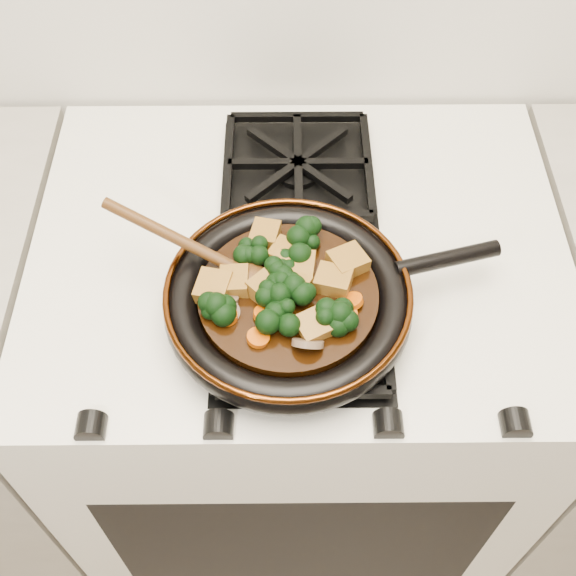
{
  "coord_description": "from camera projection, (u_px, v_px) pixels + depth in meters",
  "views": [
    {
      "loc": [
        -0.02,
        1.04,
        1.69
      ],
      "look_at": [
        -0.02,
        1.56,
        0.97
      ],
      "focal_mm": 45.0,
      "sensor_mm": 36.0,
      "label": 1
    }
  ],
  "objects": [
    {
      "name": "tofu_cube_11",
      "position": [
        334.0,
        281.0,
        0.9
      ],
      "size": [
        0.05,
        0.05,
        0.03
      ],
      "primitive_type": "cube",
      "rotation": [
        0.04,
        0.04,
        2.85
      ],
      "color": "olive",
      "rests_on": "braising_sauce"
    },
    {
      "name": "burner_grate_front",
      "position": [
        301.0,
        322.0,
        0.92
      ],
      "size": [
        0.23,
        0.23,
        0.03
      ],
      "primitive_type": null,
      "color": "black",
      "rests_on": "stove"
    },
    {
      "name": "braising_sauce",
      "position": [
        288.0,
        298.0,
        0.9
      ],
      "size": [
        0.23,
        0.23,
        0.02
      ],
      "primitive_type": "cylinder",
      "color": "black",
      "rests_on": "skillet"
    },
    {
      "name": "broccoli_floret_4",
      "position": [
        308.0,
        236.0,
        0.94
      ],
      "size": [
        0.07,
        0.08,
        0.06
      ],
      "primitive_type": null,
      "rotation": [
        -0.12,
        0.01,
        2.91
      ],
      "color": "black",
      "rests_on": "braising_sauce"
    },
    {
      "name": "tofu_cube_3",
      "position": [
        287.0,
        270.0,
        0.91
      ],
      "size": [
        0.05,
        0.05,
        0.02
      ],
      "primitive_type": "cube",
      "rotation": [
        -0.05,
        0.12,
        2.18
      ],
      "color": "olive",
      "rests_on": "braising_sauce"
    },
    {
      "name": "burner_grate_back",
      "position": [
        298.0,
        168.0,
        1.09
      ],
      "size": [
        0.23,
        0.23,
        0.03
      ],
      "primitive_type": null,
      "color": "black",
      "rests_on": "stove"
    },
    {
      "name": "broccoli_floret_8",
      "position": [
        301.0,
        292.0,
        0.88
      ],
      "size": [
        0.09,
        0.09,
        0.07
      ],
      "primitive_type": null,
      "rotation": [
        -0.06,
        -0.23,
        1.0
      ],
      "color": "black",
      "rests_on": "braising_sauce"
    },
    {
      "name": "tofu_cube_9",
      "position": [
        268.0,
        289.0,
        0.89
      ],
      "size": [
        0.06,
        0.06,
        0.03
      ],
      "primitive_type": "cube",
      "rotation": [
        0.08,
        -0.11,
        2.38
      ],
      "color": "olive",
      "rests_on": "braising_sauce"
    },
    {
      "name": "carrot_coin_5",
      "position": [
        258.0,
        338.0,
        0.85
      ],
      "size": [
        0.03,
        0.03,
        0.01
      ],
      "primitive_type": "cylinder",
      "rotation": [
        -0.02,
        0.13,
        0.0
      ],
      "color": "#C54D05",
      "rests_on": "braising_sauce"
    },
    {
      "name": "broccoli_floret_7",
      "position": [
        292.0,
        266.0,
        0.91
      ],
      "size": [
        0.09,
        0.09,
        0.07
      ],
      "primitive_type": null,
      "rotation": [
        -0.1,
        0.24,
        2.27
      ],
      "color": "black",
      "rests_on": "braising_sauce"
    },
    {
      "name": "tofu_cube_8",
      "position": [
        348.0,
        262.0,
        0.91
      ],
      "size": [
        0.06,
        0.06,
        0.03
      ],
      "primitive_type": "cube",
      "rotation": [
        -0.0,
        0.05,
        0.49
      ],
      "color": "olive",
      "rests_on": "braising_sauce"
    },
    {
      "name": "tofu_cube_1",
      "position": [
        214.0,
        287.0,
        0.89
      ],
      "size": [
        0.05,
        0.05,
        0.03
      ],
      "primitive_type": "cube",
      "rotation": [
        -0.08,
        -0.12,
        1.31
      ],
      "color": "olive",
      "rests_on": "braising_sauce"
    },
    {
      "name": "broccoli_floret_3",
      "position": [
        276.0,
        302.0,
        0.88
      ],
      "size": [
        0.08,
        0.09,
        0.07
      ],
      "primitive_type": null,
      "rotation": [
        -0.21,
        0.17,
        0.62
      ],
      "color": "black",
      "rests_on": "braising_sauce"
    },
    {
      "name": "mushroom_slice_2",
      "position": [
        223.0,
        300.0,
        0.88
      ],
      "size": [
        0.04,
        0.04,
        0.03
      ],
      "primitive_type": "cylinder",
      "rotation": [
        0.55,
        0.0,
        2.99
      ],
      "color": "brown",
      "rests_on": "braising_sauce"
    },
    {
      "name": "wooden_spoon",
      "position": [
        209.0,
        255.0,
        0.91
      ],
      "size": [
        0.13,
        0.07,
        0.2
      ],
      "rotation": [
        0.0,
        0.0,
        2.77
      ],
      "color": "#4B2B10",
      "rests_on": "braising_sauce"
    },
    {
      "name": "tofu_cube_7",
      "position": [
        234.0,
        282.0,
        0.9
      ],
      "size": [
        0.04,
        0.04,
        0.02
      ],
      "primitive_type": "cube",
      "rotation": [
        -0.08,
        -0.0,
        1.55
      ],
      "color": "olive",
      "rests_on": "braising_sauce"
    },
    {
      "name": "carrot_coin_3",
      "position": [
        266.0,
        315.0,
        0.87
      ],
      "size": [
        0.03,
        0.03,
        0.02
      ],
      "primitive_type": "cylinder",
      "rotation": [
        -0.19,
        0.18,
        0.0
      ],
      "color": "#C54D05",
      "rests_on": "braising_sauce"
    },
    {
      "name": "skillet",
      "position": [
        290.0,
        300.0,
        0.91
      ],
      "size": [
        0.43,
        0.31,
        0.05
      ],
      "rotation": [
        0.0,
        0.0,
        0.26
      ],
      "color": "black",
      "rests_on": "burner_grate_front"
    },
    {
      "name": "carrot_coin_2",
      "position": [
        301.0,
        252.0,
        0.93
      ],
      "size": [
        0.03,
        0.03,
        0.02
      ],
      "primitive_type": "cylinder",
      "rotation": [
        0.05,
        -0.31,
        0.0
      ],
      "color": "#C54D05",
      "rests_on": "braising_sauce"
    },
    {
      "name": "stove",
      "position": [
        296.0,
        395.0,
        1.38
      ],
      "size": [
        0.76,
        0.6,
        0.9
      ],
      "primitive_type": "cube",
      "color": "white",
      "rests_on": "ground"
    },
    {
      "name": "broccoli_floret_0",
      "position": [
        280.0,
        278.0,
        0.89
      ],
      "size": [
        0.07,
        0.08,
        0.07
      ],
      "primitive_type": null,
      "rotation": [
        -0.2,
        -0.12,
        2.96
      ],
      "color": "black",
      "rests_on": "braising_sauce"
    },
    {
      "name": "tofu_cube_0",
      "position": [
        265.0,
        235.0,
        0.94
      ],
      "size": [
        0.04,
        0.05,
        0.02
      ],
      "primitive_type": "cube",
      "rotation": [
        -0.03,
        0.04,
        1.35
      ],
      "color": "olive",
      "rests_on": "braising_sauce"
    },
    {
      "name": "mushroom_slice_0",
      "position": [
        227.0,
        312.0,
        0.87
      ],
      "size": [
        0.04,
        0.04,
        0.02
      ],
      "primitive_type": "cylinder",
      "rotation": [
        0.59,
        0.0,
        0.55
      ],
      "color": "brown",
      "rests_on": "braising_sauce"
    },
    {
      "name": "tofu_cube_6",
      "position": [
        282.0,
        272.0,
        0.9
      ],
      "size": [
        0.06,
        0.06,
        0.03
      ],
      "primitive_type": "cube",
      "rotation": [
        0.09,
        -0.05,
        1.07
      ],
      "color": "olive",
      "rests_on": "braising_sauce"
    },
    {
      "name": "broccoli_floret_6",
      "position": [
        336.0,
        317.0,
        0.86
      ],
      "size": [
        0.09,
        0.08,
        0.07
      ],
      "primitive_type": null,
      "rotation": [
        -0.15,
        -0.23,
        0.59
      ],
      "color": "black",
      "rests_on": "braising_sauce"
    },
    {
      "name": "tofu_cube_2",
      "position": [
        287.0,
        255.0,
        0.92
      ],
      "size": [
        0.05,
        0.06,
        0.03
      ],
      "primitive_type": "cube",
      "rotation": [
        0.12,
        -0.03,
        2.68
      ],
      "color": "olive",
      "rests_on": "braising_sauce"
    },
    {
      "name": "tofu_cube_5",
      "position": [
        314.0,
        326.0,
        0.86
      ],
      "size": [
        0.05,
        0.05,
        0.03
      ],
      "primitive_type": "cube",
      "rotation": [
        0.08,
        -0.08,
        0.45
      ],
      "color": "olive",
      "rests_on": "braising_sauce"
    },
    {
      "name": "tofu_cube_10",
      "position": [
        298.0,
        268.0,
        0.91
      ],
      "size": [
        0.05,
        0.05,
        0.03
      ],
      "primitive_type": "cube",
      "rotation": [
        -0.03,
        -0.06,
        1.44
      ],
      "color": "olive",
      "rests_on": "braising_sauce"
    },
    {
      "name": "carrot_coin_1",
      "position": [
        226.0,
        316.0,
        0.87
      ],
      "size": [
        0.03,
        0.03,
        0.01
      ],
      "primitive_type": "cylinder",
      "rotation": [
        -0.08,
        -0.02,
        0.0
      ],
      "color": "#C54D05",
      "rests_on": "braising_sauce"
    },
    {
      "name": "broccoli_floret_1",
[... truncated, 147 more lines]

